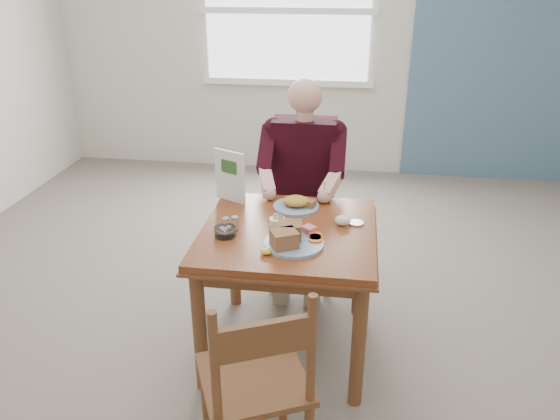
% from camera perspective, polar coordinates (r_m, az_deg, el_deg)
% --- Properties ---
extents(floor, '(6.00, 6.00, 0.00)m').
position_cam_1_polar(floor, '(3.24, 0.80, -13.98)').
color(floor, '#6B6157').
rests_on(floor, ground).
extents(wall_back, '(5.50, 0.00, 5.50)m').
position_cam_1_polar(wall_back, '(5.57, 5.09, 17.97)').
color(wall_back, beige).
rests_on(wall_back, ground).
extents(accent_panel, '(1.60, 0.02, 2.80)m').
position_cam_1_polar(accent_panel, '(5.68, 22.10, 16.51)').
color(accent_panel, '#486886').
rests_on(accent_panel, ground).
extents(lemon_wedge, '(0.06, 0.05, 0.03)m').
position_cam_1_polar(lemon_wedge, '(2.59, -1.49, -4.35)').
color(lemon_wedge, yellow).
rests_on(lemon_wedge, table).
extents(napkin, '(0.10, 0.09, 0.05)m').
position_cam_1_polar(napkin, '(2.89, 6.59, -1.07)').
color(napkin, white).
rests_on(napkin, table).
extents(metal_dish, '(0.10, 0.10, 0.01)m').
position_cam_1_polar(metal_dish, '(2.92, 7.94, -1.35)').
color(metal_dish, silver).
rests_on(metal_dish, table).
extents(window, '(1.72, 0.04, 1.42)m').
position_cam_1_polar(window, '(5.55, 0.76, 20.11)').
color(window, white).
rests_on(window, wall_back).
extents(table, '(0.92, 0.92, 0.75)m').
position_cam_1_polar(table, '(2.89, 0.87, -4.01)').
color(table, brown).
rests_on(table, ground).
extents(chair_far, '(0.42, 0.42, 0.95)m').
position_cam_1_polar(chair_far, '(3.67, 2.45, -0.35)').
color(chair_far, brown).
rests_on(chair_far, ground).
extents(chair_near, '(0.56, 0.56, 0.95)m').
position_cam_1_polar(chair_near, '(2.29, -2.47, -17.73)').
color(chair_near, brown).
rests_on(chair_near, ground).
extents(diner, '(0.53, 0.56, 1.39)m').
position_cam_1_polar(diner, '(3.46, 2.39, 4.04)').
color(diner, gray).
rests_on(diner, chair_far).
extents(near_plate, '(0.37, 0.37, 0.10)m').
position_cam_1_polar(near_plate, '(2.67, 1.18, -2.94)').
color(near_plate, white).
rests_on(near_plate, table).
extents(far_plate, '(0.32, 0.32, 0.07)m').
position_cam_1_polar(far_plate, '(3.08, 1.80, 0.68)').
color(far_plate, white).
rests_on(far_plate, table).
extents(caddy, '(0.10, 0.10, 0.06)m').
position_cam_1_polar(caddy, '(2.87, -0.27, -1.26)').
color(caddy, white).
rests_on(caddy, table).
extents(shakers, '(0.09, 0.07, 0.08)m').
position_cam_1_polar(shakers, '(2.81, -5.19, -1.49)').
color(shakers, white).
rests_on(shakers, table).
extents(creamer, '(0.12, 0.12, 0.05)m').
position_cam_1_polar(creamer, '(2.77, -5.76, -2.26)').
color(creamer, white).
rests_on(creamer, table).
extents(menu, '(0.19, 0.10, 0.30)m').
position_cam_1_polar(menu, '(3.14, -5.26, 3.58)').
color(menu, white).
rests_on(menu, table).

